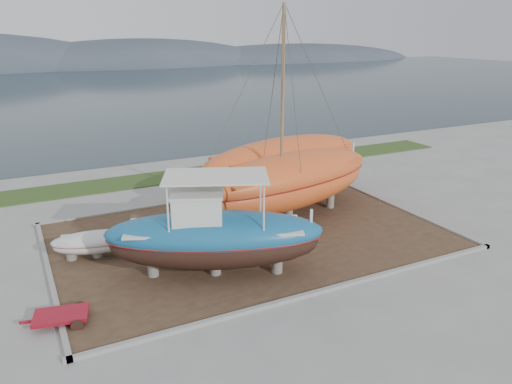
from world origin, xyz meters
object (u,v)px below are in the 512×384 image
blue_caique (214,226)px  orange_sailboat (291,119)px  white_dinghy (97,245)px  orange_bare_hull (284,170)px  red_trailer (61,318)px

blue_caique → orange_sailboat: 7.62m
white_dinghy → blue_caique: bearing=-32.0°
orange_sailboat → orange_bare_hull: bearing=53.1°
orange_sailboat → red_trailer: bearing=-169.7°
white_dinghy → red_trailer: (-2.04, -4.71, -0.43)m
red_trailer → white_dinghy: bearing=79.1°
white_dinghy → orange_sailboat: bearing=12.0°
white_dinghy → red_trailer: white_dinghy is taller
blue_caique → white_dinghy: (-4.00, 3.84, -1.53)m
blue_caique → orange_bare_hull: 9.77m
blue_caique → orange_sailboat: bearing=57.5°
orange_bare_hull → red_trailer: orange_bare_hull is taller
blue_caique → orange_bare_hull: size_ratio=0.80×
blue_caique → orange_bare_hull: bearing=67.0°
blue_caique → orange_sailboat: orange_sailboat is taller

